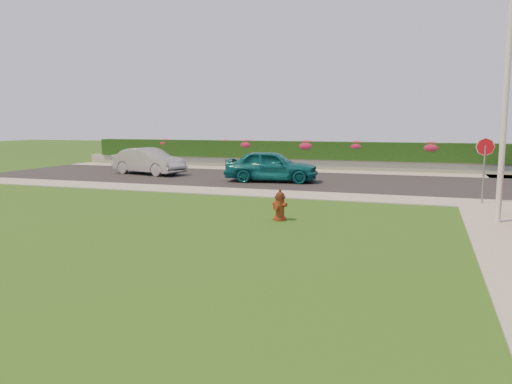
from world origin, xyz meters
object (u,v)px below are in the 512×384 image
at_px(fire_hydrant, 280,206).
at_px(stop_sign, 485,155).
at_px(sedan_silver, 149,161).
at_px(utility_pole, 505,115).
at_px(sedan_teal, 271,166).

distance_m(fire_hydrant, stop_sign, 7.94).
height_order(sedan_silver, utility_pole, utility_pole).
bearing_deg(utility_pole, sedan_silver, 152.45).
relative_size(sedan_teal, sedan_silver, 1.02).
distance_m(sedan_teal, utility_pole, 11.86).
height_order(utility_pole, stop_sign, utility_pole).
height_order(sedan_silver, stop_sign, stop_sign).
distance_m(fire_hydrant, sedan_teal, 9.46).
relative_size(sedan_silver, utility_pole, 0.71).
relative_size(fire_hydrant, sedan_silver, 0.21).
distance_m(fire_hydrant, sedan_silver, 14.53).
height_order(fire_hydrant, stop_sign, stop_sign).
bearing_deg(fire_hydrant, utility_pole, 33.81).
bearing_deg(utility_pole, fire_hydrant, -165.32).
xyz_separation_m(fire_hydrant, stop_sign, (5.90, 5.16, 1.28)).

